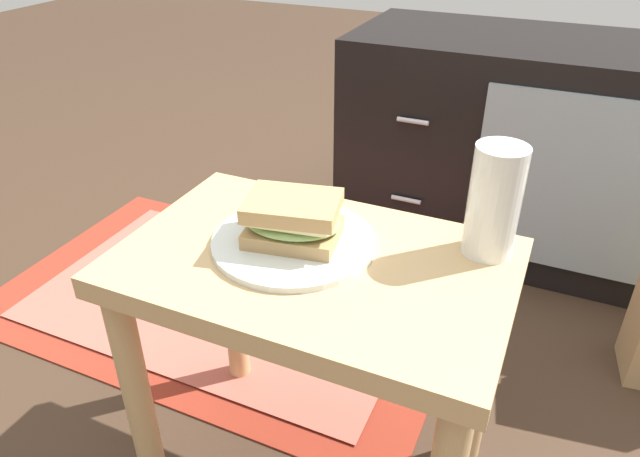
{
  "coord_description": "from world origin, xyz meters",
  "views": [
    {
      "loc": [
        0.29,
        -0.63,
        0.93
      ],
      "look_at": [
        0.01,
        0.0,
        0.51
      ],
      "focal_mm": 32.89,
      "sensor_mm": 36.0,
      "label": 1
    }
  ],
  "objects_px": {
    "tv_cabinet": "(528,148)",
    "plate": "(294,242)",
    "sandwich_front": "(293,219)",
    "beer_glass": "(494,204)"
  },
  "relations": [
    {
      "from": "plate",
      "to": "tv_cabinet",
      "type": "bearing_deg",
      "value": 75.27
    },
    {
      "from": "plate",
      "to": "beer_glass",
      "type": "relative_size",
      "value": 1.48
    },
    {
      "from": "tv_cabinet",
      "to": "sandwich_front",
      "type": "xyz_separation_m",
      "value": [
        -0.24,
        -0.93,
        0.21
      ]
    },
    {
      "from": "plate",
      "to": "beer_glass",
      "type": "bearing_deg",
      "value": 20.42
    },
    {
      "from": "beer_glass",
      "to": "sandwich_front",
      "type": "bearing_deg",
      "value": -159.58
    },
    {
      "from": "plate",
      "to": "sandwich_front",
      "type": "distance_m",
      "value": 0.04
    },
    {
      "from": "sandwich_front",
      "to": "beer_glass",
      "type": "height_order",
      "value": "beer_glass"
    },
    {
      "from": "tv_cabinet",
      "to": "beer_glass",
      "type": "distance_m",
      "value": 0.87
    },
    {
      "from": "tv_cabinet",
      "to": "plate",
      "type": "xyz_separation_m",
      "value": [
        -0.24,
        -0.93,
        0.17
      ]
    },
    {
      "from": "tv_cabinet",
      "to": "sandwich_front",
      "type": "bearing_deg",
      "value": -104.73
    }
  ]
}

